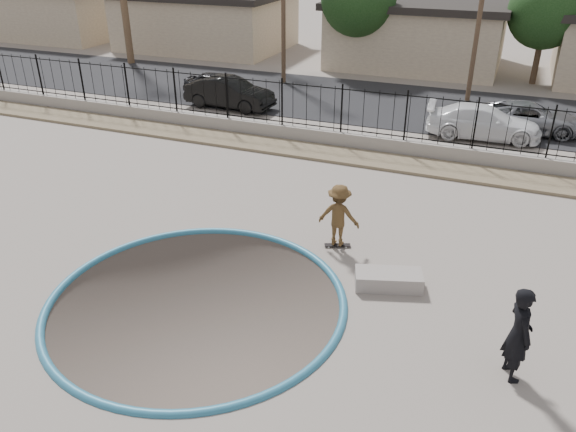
% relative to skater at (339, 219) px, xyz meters
% --- Properties ---
extents(ground, '(120.00, 120.00, 2.20)m').
position_rel_skater_xyz_m(ground, '(-2.28, 9.34, -1.97)').
color(ground, gray).
rests_on(ground, ground).
extents(bowl_pit, '(6.84, 6.84, 1.80)m').
position_rel_skater_xyz_m(bowl_pit, '(-2.28, -3.66, -0.87)').
color(bowl_pit, '#493F38').
rests_on(bowl_pit, ground).
extents(coping_ring, '(7.04, 7.04, 0.20)m').
position_rel_skater_xyz_m(coping_ring, '(-2.28, -3.66, -0.87)').
color(coping_ring, teal).
rests_on(coping_ring, ground).
extents(rock_strip, '(42.00, 1.60, 0.11)m').
position_rel_skater_xyz_m(rock_strip, '(-2.28, 6.54, -0.81)').
color(rock_strip, '#857257').
rests_on(rock_strip, ground).
extents(retaining_wall, '(42.00, 0.45, 0.60)m').
position_rel_skater_xyz_m(retaining_wall, '(-2.28, 7.64, -0.57)').
color(retaining_wall, gray).
rests_on(retaining_wall, ground).
extents(fence, '(40.00, 0.04, 1.80)m').
position_rel_skater_xyz_m(fence, '(-2.28, 7.64, 0.63)').
color(fence, black).
rests_on(fence, retaining_wall).
extents(street, '(90.00, 8.00, 0.04)m').
position_rel_skater_xyz_m(street, '(-2.28, 14.34, -0.85)').
color(street, black).
rests_on(street, ground).
extents(house_west_far, '(10.60, 8.60, 3.90)m').
position_rel_skater_xyz_m(house_west_far, '(-30.28, 23.84, 1.11)').
color(house_west_far, tan).
rests_on(house_west_far, ground).
extents(house_west, '(11.60, 8.60, 3.90)m').
position_rel_skater_xyz_m(house_west, '(-17.28, 23.84, 1.11)').
color(house_west, tan).
rests_on(house_west, ground).
extents(house_center, '(10.60, 8.60, 3.90)m').
position_rel_skater_xyz_m(house_center, '(-2.28, 23.84, 1.11)').
color(house_center, tan).
rests_on(house_center, ground).
extents(street_tree_mid, '(3.96, 3.96, 5.83)m').
position_rel_skater_xyz_m(street_tree_mid, '(4.72, 21.34, 2.97)').
color(street_tree_mid, '#473323').
rests_on(street_tree_mid, ground).
extents(skater, '(1.14, 0.67, 1.73)m').
position_rel_skater_xyz_m(skater, '(0.00, 0.00, 0.00)').
color(skater, brown).
rests_on(skater, ground).
extents(skateboard, '(0.72, 0.42, 0.06)m').
position_rel_skater_xyz_m(skateboard, '(0.00, 0.00, -0.82)').
color(skateboard, black).
rests_on(skateboard, ground).
extents(videographer, '(0.74, 0.86, 2.00)m').
position_rel_skater_xyz_m(videographer, '(4.60, -3.47, 0.13)').
color(videographer, black).
rests_on(videographer, ground).
extents(concrete_ledge, '(1.74, 1.15, 0.40)m').
position_rel_skater_xyz_m(concrete_ledge, '(1.72, -1.38, -0.67)').
color(concrete_ledge, gray).
rests_on(concrete_ledge, ground).
extents(car_a, '(3.68, 1.71, 1.22)m').
position_rel_skater_xyz_m(car_a, '(-10.21, 12.34, -0.22)').
color(car_a, black).
rests_on(car_a, street).
extents(car_b, '(4.42, 1.77, 1.43)m').
position_rel_skater_xyz_m(car_b, '(-8.78, 10.74, -0.12)').
color(car_b, black).
rests_on(car_b, street).
extents(car_c, '(4.71, 2.27, 1.32)m').
position_rel_skater_xyz_m(car_c, '(2.86, 10.74, -0.17)').
color(car_c, white).
rests_on(car_c, street).
extents(car_d, '(4.50, 2.27, 1.22)m').
position_rel_skater_xyz_m(car_d, '(4.61, 12.23, -0.22)').
color(car_d, gray).
rests_on(car_d, street).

